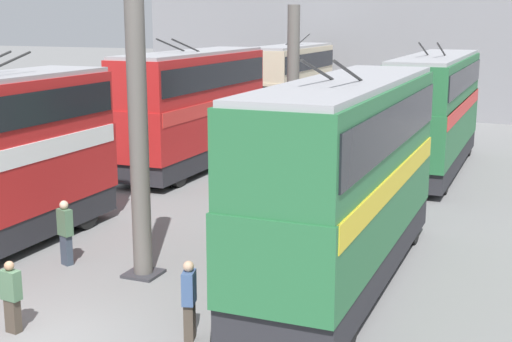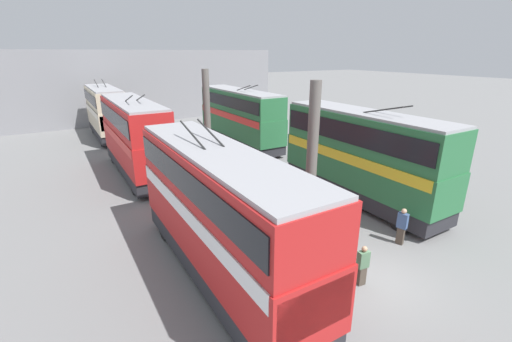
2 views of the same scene
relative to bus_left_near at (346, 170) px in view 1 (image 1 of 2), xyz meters
name	(u,v)px [view 1 (image 1 of 2)]	position (x,y,z in m)	size (l,w,h in m)	color
ground_plane	(39,341)	(-5.71, 4.90, -2.89)	(240.00, 240.00, 0.00)	slate
depot_back_wall	(396,54)	(30.13, 4.90, 1.29)	(0.50, 36.00, 8.35)	gray
support_column_near	(139,147)	(-1.57, 4.90, 0.49)	(0.87, 0.87, 7.00)	#605B56
support_column_far	(293,99)	(9.96, 4.90, 0.49)	(0.87, 0.87, 7.00)	#605B56
bus_left_near	(346,170)	(0.00, 0.00, 0.00)	(10.40, 2.54, 5.70)	black
bus_left_far	(435,106)	(14.24, 0.00, -0.06)	(11.18, 2.54, 5.59)	black
bus_right_mid	(194,102)	(10.92, 9.80, 0.01)	(10.18, 2.54, 5.72)	black
bus_right_far	(291,81)	(23.51, 9.80, -0.10)	(9.17, 2.54, 5.52)	black
person_aisle_foreground	(11,295)	(-5.56, 5.66, -2.06)	(0.29, 0.45, 1.59)	#473D33
person_aisle_midway	(234,205)	(2.84, 4.28, -2.03)	(0.33, 0.46, 1.63)	#384251
person_by_right_row	(65,231)	(-1.66, 7.22, -1.94)	(0.37, 0.48, 1.78)	#384251
person_by_left_row	(189,298)	(-4.45, 2.04, -1.98)	(0.47, 0.35, 1.71)	#473D33
oil_drum	(347,193)	(7.31, 1.88, -2.46)	(0.64, 0.64, 0.85)	#424C56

